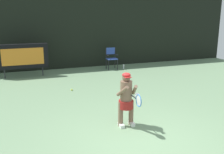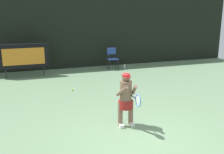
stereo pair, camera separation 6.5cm
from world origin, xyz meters
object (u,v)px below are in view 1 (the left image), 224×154
umpire_chair (111,57)px  tennis_player (126,98)px  tennis_ball_loose (72,90)px  tennis_racket (138,100)px  scoreboard (23,56)px  water_bottle (124,67)px

umpire_chair → tennis_player: size_ratio=0.74×
tennis_ball_loose → tennis_racket: bearing=-77.7°
scoreboard → umpire_chair: bearing=3.9°
umpire_chair → tennis_player: bearing=-105.3°
water_bottle → tennis_ball_loose: size_ratio=3.90×
scoreboard → umpire_chair: scoreboard is taller
umpire_chair → tennis_racket: umpire_chair is taller
scoreboard → tennis_player: bearing=-68.7°
tennis_ball_loose → umpire_chair: bearing=49.4°
water_bottle → tennis_player: 6.89m
umpire_chair → tennis_ball_loose: size_ratio=15.88×
tennis_player → tennis_ball_loose: size_ratio=21.46×
water_bottle → tennis_ball_loose: bearing=-138.4°
umpire_chair → water_bottle: (0.59, -0.21, -0.50)m
tennis_player → tennis_racket: size_ratio=2.42×
umpire_chair → water_bottle: bearing=-19.1°
tennis_player → tennis_ball_loose: (-0.81, 3.57, -0.76)m
water_bottle → tennis_racket: bearing=-108.3°
scoreboard → umpire_chair: (4.28, 0.29, -0.33)m
scoreboard → water_bottle: size_ratio=8.30×
tennis_player → umpire_chair: bearing=74.7°
water_bottle → tennis_racket: 7.40m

